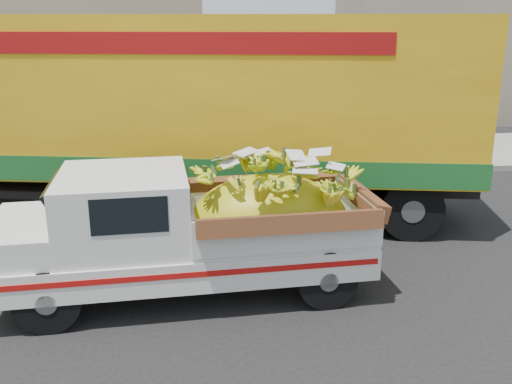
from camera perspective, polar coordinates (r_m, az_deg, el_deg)
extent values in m
plane|color=black|center=(8.90, -8.95, -7.99)|extent=(100.00, 100.00, 0.00)
cube|color=gray|center=(13.88, -8.38, 1.42)|extent=(60.00, 0.25, 0.15)
cube|color=gray|center=(15.92, -8.25, 3.37)|extent=(60.00, 4.00, 0.14)
cylinder|color=black|center=(7.54, -20.12, -10.16)|extent=(0.83, 0.28, 0.82)
cylinder|color=black|center=(8.95, -18.52, -5.69)|extent=(0.83, 0.28, 0.82)
cylinder|color=black|center=(7.71, 7.08, -8.58)|extent=(0.83, 0.28, 0.82)
cylinder|color=black|center=(9.10, 4.19, -4.46)|extent=(0.83, 0.28, 0.82)
cube|color=silver|center=(8.05, -7.16, -6.00)|extent=(5.14, 2.10, 0.42)
cube|color=#A50F0C|center=(7.18, -6.75, -8.28)|extent=(4.94, 0.28, 0.08)
cube|color=silver|center=(8.09, -22.09, -3.97)|extent=(1.01, 1.76, 0.39)
cube|color=silver|center=(7.82, -13.05, -1.59)|extent=(1.76, 1.84, 0.97)
cube|color=black|center=(6.92, -12.56, -2.36)|extent=(0.92, 0.06, 0.45)
cube|color=silver|center=(8.03, 1.94, -2.23)|extent=(2.57, 1.96, 0.55)
ellipsoid|color=yellow|center=(8.05, 1.19, -3.04)|extent=(2.31, 1.58, 1.38)
cylinder|color=black|center=(10.30, 15.29, -1.65)|extent=(1.14, 0.53, 1.10)
cylinder|color=black|center=(12.18, 13.64, 1.29)|extent=(1.14, 0.53, 1.10)
cylinder|color=black|center=(10.14, 8.61, -1.52)|extent=(1.14, 0.53, 1.10)
cylinder|color=black|center=(12.05, 8.00, 1.44)|extent=(1.14, 0.53, 1.10)
cube|color=black|center=(11.34, -9.61, 1.60)|extent=(11.96, 3.40, 0.36)
cube|color=gold|center=(11.04, -10.01, 9.65)|extent=(12.02, 4.82, 2.84)
cube|color=#195922|center=(11.24, -9.71, 3.72)|extent=(12.09, 4.85, 0.45)
cube|color=maroon|center=(9.75, -12.17, 14.36)|extent=(8.23, 1.71, 0.35)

